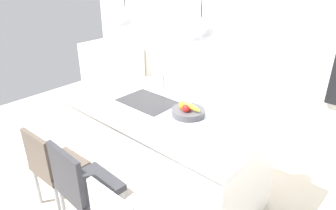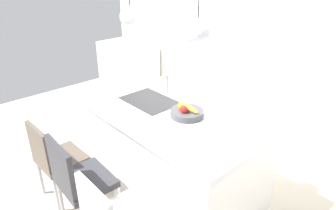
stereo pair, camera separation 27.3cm
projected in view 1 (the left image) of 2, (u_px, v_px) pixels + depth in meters
The scene contains 11 objects.
floor at pixel (161, 181), 3.33m from camera, with size 6.60×6.60×0.00m, color beige.
back_wall at pixel (248, 37), 3.89m from camera, with size 6.00×0.10×2.60m, color silver.
kitchen_island at pixel (161, 146), 3.14m from camera, with size 2.11×1.01×0.91m.
sink_basin at pixel (148, 102), 3.05m from camera, with size 0.56×0.40×0.02m, color #2D2D30.
faucet at pixel (162, 83), 3.13m from camera, with size 0.02×0.17×0.22m.
fruit_bowl at pixel (188, 111), 2.76m from camera, with size 0.30×0.30×0.16m.
side_counter at pixel (112, 69), 5.46m from camera, with size 1.10×0.60×0.85m, color white.
chair_near at pixel (53, 164), 2.81m from camera, with size 0.43×0.42×0.86m.
chair_middle at pixel (83, 185), 2.50m from camera, with size 0.48×0.43×0.91m.
pendant_light_left at pixel (126, 18), 2.86m from camera, with size 0.20×0.20×0.80m.
pendant_light_right at pixel (201, 31), 2.34m from camera, with size 0.20×0.20×0.80m.
Camera 1 is at (1.82, -1.93, 2.19)m, focal length 32.50 mm.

